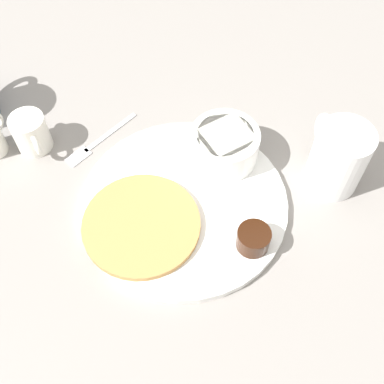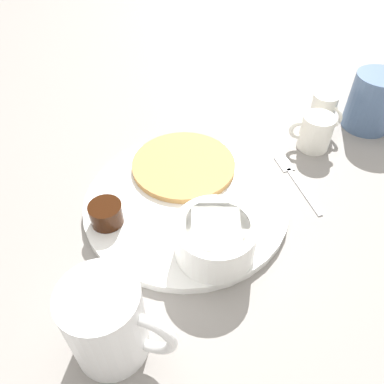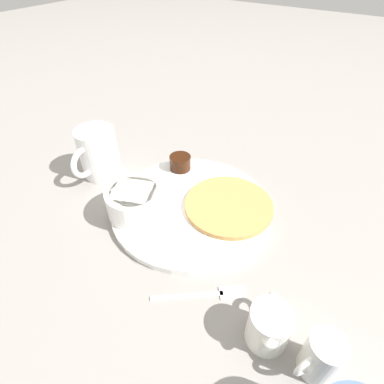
{
  "view_description": "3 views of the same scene",
  "coord_description": "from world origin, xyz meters",
  "px_view_note": "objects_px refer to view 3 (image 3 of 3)",
  "views": [
    {
      "loc": [
        0.35,
        -0.04,
        0.57
      ],
      "look_at": [
        0.0,
        0.01,
        0.04
      ],
      "focal_mm": 45.0,
      "sensor_mm": 36.0,
      "label": 1
    },
    {
      "loc": [
        -0.15,
        0.33,
        0.39
      ],
      "look_at": [
        -0.01,
        0.0,
        0.03
      ],
      "focal_mm": 35.0,
      "sensor_mm": 36.0,
      "label": 2
    },
    {
      "loc": [
        -0.33,
        -0.22,
        0.39
      ],
      "look_at": [
        0.01,
        0.0,
        0.03
      ],
      "focal_mm": 28.0,
      "sensor_mm": 36.0,
      "label": 3
    }
  ],
  "objects_px": {
    "plate": "(191,206)",
    "creamer_pitcher_far": "(321,356)",
    "creamer_pitcher_near": "(269,326)",
    "coffee_mug": "(98,153)",
    "bowl": "(135,200)",
    "fork": "(210,294)"
  },
  "relations": [
    {
      "from": "plate",
      "to": "creamer_pitcher_far",
      "type": "relative_size",
      "value": 4.33
    },
    {
      "from": "creamer_pitcher_far",
      "to": "creamer_pitcher_near",
      "type": "bearing_deg",
      "value": 89.03
    },
    {
      "from": "creamer_pitcher_far",
      "to": "coffee_mug",
      "type": "bearing_deg",
      "value": 75.41
    },
    {
      "from": "creamer_pitcher_far",
      "to": "plate",
      "type": "bearing_deg",
      "value": 62.39
    },
    {
      "from": "plate",
      "to": "creamer_pitcher_near",
      "type": "height_order",
      "value": "creamer_pitcher_near"
    },
    {
      "from": "plate",
      "to": "bowl",
      "type": "relative_size",
      "value": 2.92
    },
    {
      "from": "fork",
      "to": "plate",
      "type": "bearing_deg",
      "value": 42.9
    },
    {
      "from": "coffee_mug",
      "to": "bowl",
      "type": "bearing_deg",
      "value": -110.21
    },
    {
      "from": "plate",
      "to": "coffee_mug",
      "type": "bearing_deg",
      "value": 93.96
    },
    {
      "from": "bowl",
      "to": "fork",
      "type": "distance_m",
      "value": 0.2
    },
    {
      "from": "creamer_pitcher_near",
      "to": "creamer_pitcher_far",
      "type": "bearing_deg",
      "value": -90.97
    },
    {
      "from": "creamer_pitcher_near",
      "to": "fork",
      "type": "height_order",
      "value": "creamer_pitcher_near"
    },
    {
      "from": "creamer_pitcher_far",
      "to": "bowl",
      "type": "bearing_deg",
      "value": 77.94
    },
    {
      "from": "bowl",
      "to": "fork",
      "type": "relative_size",
      "value": 0.87
    },
    {
      "from": "bowl",
      "to": "creamer_pitcher_far",
      "type": "relative_size",
      "value": 1.48
    },
    {
      "from": "bowl",
      "to": "creamer_pitcher_near",
      "type": "xyz_separation_m",
      "value": [
        -0.07,
        -0.27,
        -0.01
      ]
    },
    {
      "from": "coffee_mug",
      "to": "creamer_pitcher_far",
      "type": "distance_m",
      "value": 0.5
    },
    {
      "from": "bowl",
      "to": "plate",
      "type": "bearing_deg",
      "value": -44.93
    },
    {
      "from": "creamer_pitcher_near",
      "to": "creamer_pitcher_far",
      "type": "xyz_separation_m",
      "value": [
        -0.0,
        -0.06,
        0.0
      ]
    },
    {
      "from": "plate",
      "to": "coffee_mug",
      "type": "distance_m",
      "value": 0.22
    },
    {
      "from": "coffee_mug",
      "to": "fork",
      "type": "relative_size",
      "value": 0.98
    },
    {
      "from": "bowl",
      "to": "fork",
      "type": "xyz_separation_m",
      "value": [
        -0.06,
        -0.19,
        -0.04
      ]
    }
  ]
}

